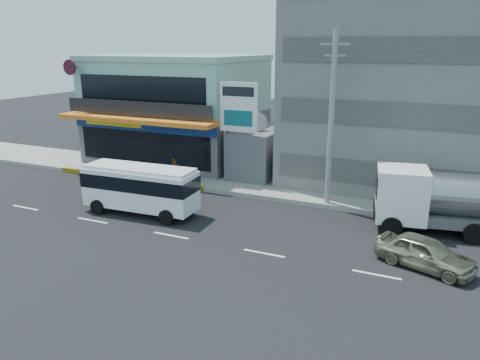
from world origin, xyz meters
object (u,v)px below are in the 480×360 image
Objects in this scene: satellite_dish at (256,130)px; sedan at (425,253)px; shop_building at (179,112)px; utility_pole_near at (331,120)px; billboard at (239,113)px; tanker_truck at (454,201)px; motorcycle_rider at (175,179)px; minibus at (140,186)px; concrete_building at (422,79)px.

satellite_dish reaches higher than sedan.
utility_pole_near is (14.00, -6.55, 1.15)m from shop_building.
billboard is 0.69× the size of utility_pole_near.
shop_building is 1.80× the size of billboard.
tanker_truck is (0.94, 4.63, 1.03)m from sedan.
satellite_dish is 0.37× the size of sedan.
satellite_dish reaches higher than motorcycle_rider.
motorcycle_rider is (-0.74, 4.73, -0.95)m from minibus.
motorcycle_rider is (-4.00, -4.20, -2.90)m from satellite_dish.
satellite_dish is 2.31m from billboard.
minibus is 4.88m from motorcycle_rider.
utility_pole_near is at bearing -30.96° from satellite_dish.
concrete_building is at bearing 62.24° from utility_pole_near.
motorcycle_rider reaches higher than sedan.
satellite_dish reaches higher than minibus.
tanker_truck is at bearing -2.29° from motorcycle_rider.
motorcycle_rider is at bearing -133.60° from satellite_dish.
concrete_building is at bearing 3.35° from shop_building.
satellite_dish is 9.71m from minibus.
shop_building is at bearing 147.68° from billboard.
shop_building is 1.24× the size of utility_pole_near.
billboard is 1.05× the size of minibus.
concrete_building is 8.79m from utility_pole_near.
concrete_building is (18.00, 1.05, 3.00)m from shop_building.
minibus is (4.74, -11.88, -2.37)m from shop_building.
billboard is at bearing 164.52° from utility_pole_near.
utility_pole_near is 4.88× the size of motorcycle_rider.
shop_building reaches higher than billboard.
sedan is at bearing -101.42° from tanker_truck.
sedan is (19.72, -12.45, -3.30)m from shop_building.
utility_pole_near reaches higher than billboard.
billboard is 0.82× the size of tanker_truck.
concrete_building reaches higher than motorcycle_rider.
satellite_dish is 0.23× the size of minibus.
shop_building is at bearing 159.28° from tanker_truck.
concrete_building reaches higher than utility_pole_near.
shop_building is at bearing 119.24° from motorcycle_rider.
minibus is at bearing -135.71° from concrete_building.
shop_building is at bearing -176.65° from concrete_building.
minibus is at bearing -111.15° from billboard.
billboard is at bearing -32.32° from shop_building.
concrete_building reaches higher than satellite_dish.
shop_building is 23.55m from sedan.
concrete_building is 2.43× the size of minibus.
shop_building is 18.28m from concrete_building.
utility_pole_near reaches higher than shop_building.
motorcycle_rider is at bearing 91.33° from sedan.
utility_pole_near reaches higher than motorcycle_rider.
satellite_dish is 0.15× the size of utility_pole_near.
minibus is (-9.26, -5.33, -3.53)m from utility_pole_near.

